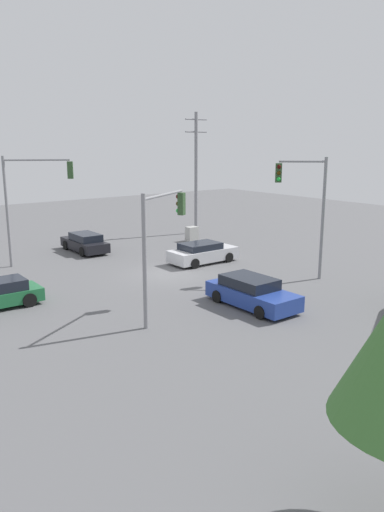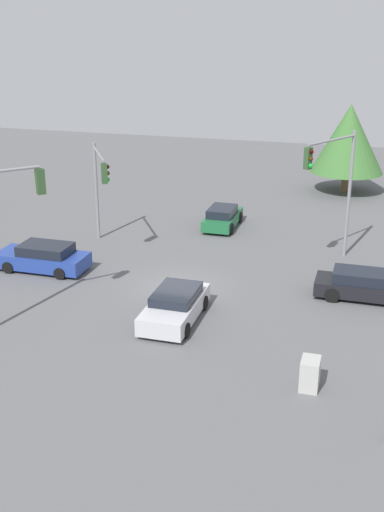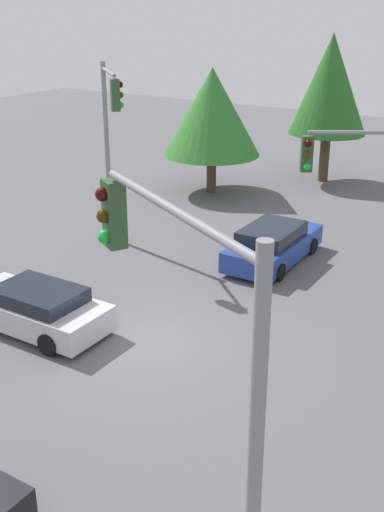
{
  "view_description": "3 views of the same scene",
  "coord_description": "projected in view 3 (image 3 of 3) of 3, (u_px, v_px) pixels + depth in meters",
  "views": [
    {
      "loc": [
        -16.35,
        -23.69,
        7.67
      ],
      "look_at": [
        1.3,
        -0.54,
        1.01
      ],
      "focal_mm": 35.0,
      "sensor_mm": 36.0,
      "label": 1
    },
    {
      "loc": [
        27.24,
        8.82,
        12.31
      ],
      "look_at": [
        0.21,
        0.85,
        1.81
      ],
      "focal_mm": 45.0,
      "sensor_mm": 36.0,
      "label": 2
    },
    {
      "loc": [
        -9.36,
        12.74,
        9.02
      ],
      "look_at": [
        -0.13,
        -2.03,
        2.0
      ],
      "focal_mm": 45.0,
      "sensor_mm": 36.0,
      "label": 3
    }
  ],
  "objects": [
    {
      "name": "ground_plane",
      "position": [
        150.0,
        344.0,
        18.0
      ],
      "size": [
        80.0,
        80.0,
        0.0
      ],
      "primitive_type": "plane",
      "color": "#5B5B5E"
    },
    {
      "name": "sedan_silver",
      "position": [
        36.0,
        308.0,
        18.6
      ],
      "size": [
        4.53,
        2.07,
        1.33
      ],
      "rotation": [
        0.0,
        0.0,
        -1.57
      ],
      "color": "silver",
      "rests_on": "ground_plane"
    },
    {
      "name": "sedan_blue",
      "position": [
        273.0,
        244.0,
        23.36
      ],
      "size": [
        2.06,
        4.73,
        1.41
      ],
      "rotation": [
        0.0,
        0.0,
        3.14
      ],
      "color": "#233D93",
      "rests_on": "ground_plane"
    },
    {
      "name": "traffic_signal_main",
      "position": [
        382.0,
        183.0,
        18.93
      ],
      "size": [
        3.73,
        2.45,
        5.68
      ],
      "rotation": [
        0.0,
        0.0,
        0.55
      ],
      "color": "gray",
      "rests_on": "ground_plane"
    },
    {
      "name": "traffic_signal_cross",
      "position": [
        189.0,
        362.0,
        8.2
      ],
      "size": [
        3.73,
        2.23,
        6.86
      ],
      "rotation": [
        0.0,
        0.0,
        -0.51
      ],
      "color": "gray",
      "rests_on": "ground_plane"
    },
    {
      "name": "traffic_signal_aux",
      "position": [
        110.0,
        129.0,
        23.3
      ],
      "size": [
        2.2,
        2.03,
        6.88
      ],
      "rotation": [
        0.0,
        0.0,
        2.4
      ],
      "color": "gray",
      "rests_on": "ground_plane"
    },
    {
      "name": "tree_behind",
      "position": [
        330.0,
        85.0,
        32.15
      ],
      "size": [
        3.93,
        3.93,
        7.47
      ],
      "color": "#4C3823",
      "rests_on": "ground_plane"
    },
    {
      "name": "tree_left",
      "position": [
        212.0,
        112.0,
        30.68
      ],
      "size": [
        4.7,
        4.7,
        6.03
      ],
      "color": "#4C3823",
      "rests_on": "ground_plane"
    }
  ]
}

